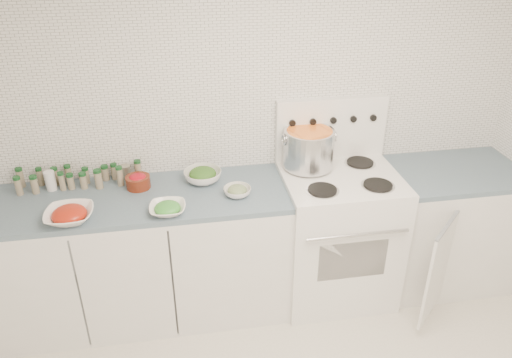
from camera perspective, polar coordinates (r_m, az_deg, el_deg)
name	(u,v)px	position (r m, az deg, el deg)	size (l,w,h in m)	color
room_walls	(332,186)	(1.86, 8.73, -0.76)	(3.54, 3.04, 2.52)	white
counter_left	(145,256)	(3.40, -12.56, -8.55)	(1.85, 0.62, 0.90)	white
stove	(336,231)	(3.51, 9.17, -5.91)	(0.76, 0.70, 1.36)	white
counter_right	(446,226)	(3.86, 20.84, -5.01)	(0.89, 0.90, 0.90)	white
stock_pot	(309,147)	(3.29, 6.04, 3.66)	(0.35, 0.33, 0.25)	silver
bowl_tomato	(69,215)	(3.01, -20.56, -3.83)	(0.28, 0.28, 0.09)	white
bowl_snowpea	(168,208)	(2.94, -10.07, -3.33)	(0.22, 0.22, 0.07)	white
bowl_broccoli	(203,175)	(3.24, -6.11, 0.44)	(0.30, 0.30, 0.10)	white
bowl_zucchini	(237,191)	(3.07, -2.15, -1.37)	(0.21, 0.21, 0.07)	white
bowl_pepper	(138,181)	(3.23, -13.33, -0.21)	(0.15, 0.15, 0.10)	#5D200F
salt_canister	(51,181)	(3.37, -22.43, -0.18)	(0.06, 0.06, 0.13)	white
tin_can	(125,172)	(3.37, -14.70, 0.79)	(0.07, 0.07, 0.09)	gray
spice_cluster	(75,177)	(3.36, -19.95, 0.19)	(0.77, 0.15, 0.13)	gray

